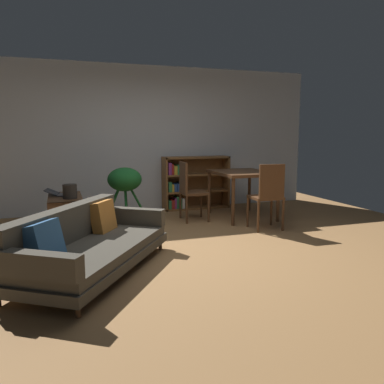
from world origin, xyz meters
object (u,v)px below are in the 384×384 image
at_px(bookshelf, 191,183).
at_px(open_laptop, 61,194).
at_px(dining_chair_near, 190,188).
at_px(potted_floor_plant, 125,187).
at_px(fabric_couch, 86,244).
at_px(desk_speaker, 70,191).
at_px(dining_table, 242,176).
at_px(media_console, 66,215).
at_px(dining_chair_far, 268,193).

bearing_deg(bookshelf, open_laptop, -156.27).
bearing_deg(dining_chair_near, potted_floor_plant, -178.79).
bearing_deg(fabric_couch, desk_speaker, 93.74).
xyz_separation_m(desk_speaker, potted_floor_plant, (0.83, 0.35, -0.01)).
relative_size(dining_table, bookshelf, 0.87).
distance_m(open_laptop, potted_floor_plant, 0.96).
height_order(potted_floor_plant, dining_table, potted_floor_plant).
distance_m(open_laptop, desk_speaker, 0.38).
bearing_deg(media_console, fabric_couch, -84.53).
bearing_deg(potted_floor_plant, dining_chair_near, 1.21).
height_order(desk_speaker, potted_floor_plant, potted_floor_plant).
distance_m(fabric_couch, dining_chair_far, 2.90).
relative_size(open_laptop, bookshelf, 0.34).
xyz_separation_m(media_console, open_laptop, (-0.06, 0.15, 0.30)).
distance_m(media_console, open_laptop, 0.34).
bearing_deg(desk_speaker, dining_table, 6.37).
xyz_separation_m(potted_floor_plant, dining_chair_far, (1.99, -0.98, -0.06)).
bearing_deg(dining_chair_near, media_console, -175.12).
bearing_deg(dining_chair_near, open_laptop, -179.40).
xyz_separation_m(media_console, dining_chair_far, (2.89, -0.83, 0.30)).
height_order(open_laptop, potted_floor_plant, potted_floor_plant).
relative_size(open_laptop, potted_floor_plant, 0.47).
bearing_deg(dining_table, desk_speaker, -173.63).
bearing_deg(dining_chair_far, open_laptop, 161.61).
bearing_deg(bookshelf, desk_speaker, -148.37).
xyz_separation_m(open_laptop, dining_chair_far, (2.94, -0.98, 0.00)).
bearing_deg(potted_floor_plant, bookshelf, 36.16).
bearing_deg(dining_chair_far, dining_table, 87.87).
relative_size(fabric_couch, potted_floor_plant, 2.38).
bearing_deg(dining_chair_near, dining_chair_far, -47.79).
distance_m(fabric_couch, potted_floor_plant, 2.11).
relative_size(open_laptop, desk_speaker, 2.16).
relative_size(dining_table, dining_chair_far, 1.12).
relative_size(fabric_couch, dining_table, 1.96).
distance_m(media_console, bookshelf, 2.65).
relative_size(dining_chair_near, bookshelf, 0.76).
distance_m(dining_table, dining_chair_far, 0.96).
distance_m(desk_speaker, potted_floor_plant, 0.90).
bearing_deg(desk_speaker, dining_chair_near, 10.93).
relative_size(open_laptop, dining_chair_far, 0.43).
height_order(dining_table, dining_chair_near, dining_chair_near).
distance_m(media_console, dining_chair_near, 2.01).
bearing_deg(open_laptop, dining_chair_near, 0.60).
height_order(fabric_couch, open_laptop, fabric_couch).
distance_m(fabric_couch, bookshelf, 3.73).
relative_size(media_console, bookshelf, 0.79).
bearing_deg(desk_speaker, fabric_couch, -86.26).
xyz_separation_m(media_console, bookshelf, (2.35, 1.21, 0.23)).
bearing_deg(dining_table, dining_chair_far, -92.13).
relative_size(open_laptop, dining_chair_near, 0.44).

